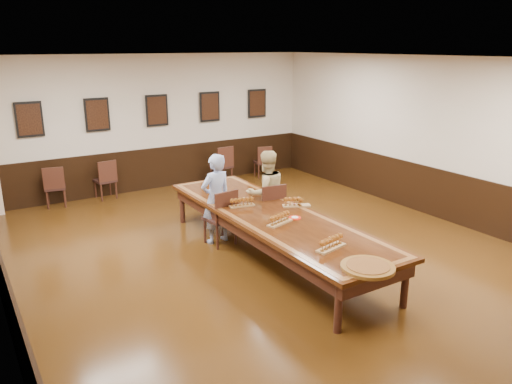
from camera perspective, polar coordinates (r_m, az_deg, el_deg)
floor at (r=8.39m, az=1.82°, el=-7.45°), size 8.00×10.00×0.02m
ceiling at (r=7.67m, az=2.05°, el=15.09°), size 8.00×10.00×0.02m
wall_back at (r=12.29m, az=-11.30°, el=7.78°), size 8.00×0.02×3.20m
wall_right at (r=10.61m, az=20.33°, el=5.72°), size 0.02×10.00×3.20m
chair_man at (r=8.77m, az=-4.16°, el=-2.82°), size 0.53×0.57×1.01m
chair_woman at (r=9.13m, az=1.46°, el=-1.99°), size 0.53×0.56×1.01m
spare_chair_a at (r=11.65m, az=-21.99°, el=0.64°), size 0.51×0.54×0.91m
spare_chair_b at (r=11.87m, az=-16.88°, el=1.43°), size 0.48×0.51×0.91m
spare_chair_c at (r=12.60m, az=-4.00°, el=3.12°), size 0.49×0.53×0.98m
spare_chair_d at (r=13.25m, az=0.75°, el=3.54°), size 0.49×0.52×0.85m
person_man at (r=8.76m, az=-4.60°, el=-0.78°), size 0.63×0.46×1.61m
person_woman at (r=9.13m, az=1.17°, el=-0.10°), size 0.85×0.69×1.58m
pink_phone at (r=8.58m, az=4.54°, el=-1.48°), size 0.08×0.14×0.01m
wainscoting at (r=8.20m, az=1.85°, el=-4.20°), size 8.00×10.00×1.00m
conference_table at (r=8.16m, az=1.86°, el=-3.47°), size 1.40×5.00×0.76m
posters at (r=12.18m, az=-11.26°, el=9.13°), size 6.14×0.04×0.74m
flight_a at (r=8.46m, az=-1.63°, el=-1.20°), size 0.46×0.22×0.16m
flight_b at (r=8.47m, az=4.51°, el=-1.18°), size 0.49×0.32×0.18m
flight_c at (r=7.66m, az=2.74°, el=-3.10°), size 0.49×0.27×0.18m
flight_d at (r=6.81m, az=8.59°, el=-5.81°), size 0.51×0.25×0.18m
red_plate_grp at (r=7.93m, az=4.47°, el=-2.97°), size 0.20×0.20×0.03m
carved_platter at (r=6.34m, az=12.65°, el=-8.37°), size 0.85×0.85×0.05m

